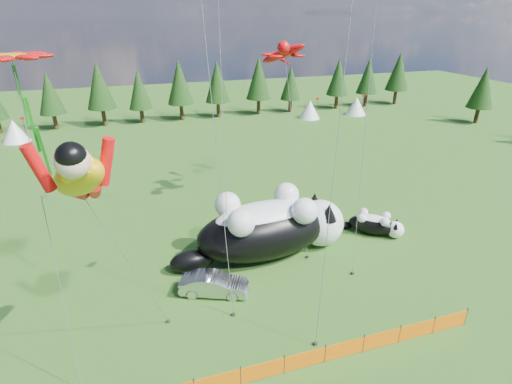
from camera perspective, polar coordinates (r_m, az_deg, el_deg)
ground at (r=21.42m, az=-1.76°, el=-19.33°), size 160.00×160.00×0.00m
safety_fence at (r=19.07m, az=0.96°, el=-24.17°), size 22.06×0.06×1.10m
tree_line at (r=61.06m, az=-13.96°, el=13.40°), size 90.00×4.00×8.00m
festival_tents at (r=58.56m, az=-2.32°, el=11.02°), size 50.00×3.20×2.80m
cat_large at (r=26.07m, az=2.19°, el=-4.94°), size 12.01×4.77×4.33m
cat_small at (r=30.25m, az=16.69°, el=-4.41°), size 3.84×3.42×1.66m
car at (r=23.43m, az=-6.00°, el=-12.98°), size 4.12×2.71×1.28m
superhero_kite at (r=15.72m, az=-24.06°, el=1.95°), size 5.64×5.80×11.64m
gecko_kite at (r=31.66m, az=3.86°, el=19.11°), size 5.52×12.61×15.07m
flower_kite at (r=17.13m, az=-31.46°, el=15.63°), size 3.69×4.78×13.57m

